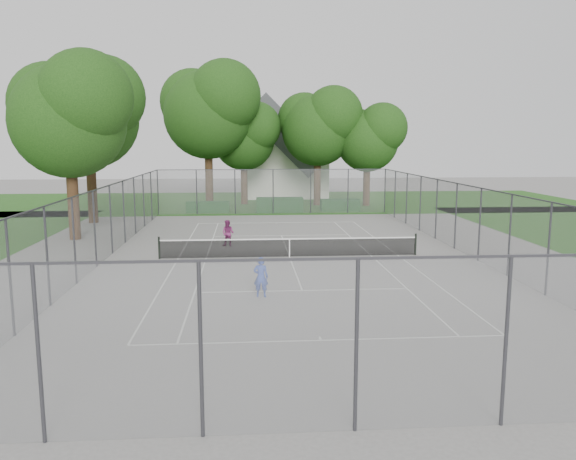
{
  "coord_description": "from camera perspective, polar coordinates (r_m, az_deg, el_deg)",
  "views": [
    {
      "loc": [
        -2.09,
        -27.28,
        5.69
      ],
      "look_at": [
        0.0,
        1.0,
        1.2
      ],
      "focal_mm": 35.0,
      "sensor_mm": 36.0,
      "label": 1
    }
  ],
  "objects": [
    {
      "name": "hedge_right",
      "position": [
        46.66,
        5.3,
        2.55
      ],
      "size": [
        3.19,
        1.17,
        0.96
      ],
      "primitive_type": "cube",
      "color": "#154218",
      "rests_on": "ground"
    },
    {
      "name": "house",
      "position": [
        58.2,
        -0.29,
        7.49
      ],
      "size": [
        8.29,
        6.42,
        10.31
      ],
      "color": "silver",
      "rests_on": "ground"
    },
    {
      "name": "court_markings",
      "position": [
        27.94,
        0.15,
        -2.74
      ],
      "size": [
        11.03,
        23.83,
        0.01
      ],
      "color": "silver",
      "rests_on": "ground"
    },
    {
      "name": "hedge_mid",
      "position": [
        45.57,
        -0.85,
        2.58
      ],
      "size": [
        3.77,
        1.08,
        1.19
      ],
      "primitive_type": "cube",
      "color": "#154218",
      "rests_on": "ground"
    },
    {
      "name": "woman_player",
      "position": [
        30.81,
        -6.11,
        -0.33
      ],
      "size": [
        0.86,
        0.78,
        1.45
      ],
      "primitive_type": "imported",
      "rotation": [
        0.0,
        0.0,
        -0.4
      ],
      "color": "#7D2960",
      "rests_on": "ground"
    },
    {
      "name": "tree_far_midright",
      "position": [
        50.39,
        3.15,
        10.71
      ],
      "size": [
        7.29,
        6.66,
        10.48
      ],
      "color": "#352013",
      "rests_on": "ground"
    },
    {
      "name": "hedge_left",
      "position": [
        46.03,
        -8.14,
        2.35
      ],
      "size": [
        3.47,
        1.04,
        0.87
      ],
      "primitive_type": "cube",
      "color": "#154218",
      "rests_on": "ground"
    },
    {
      "name": "tennis_net",
      "position": [
        27.84,
        0.15,
        -1.72
      ],
      "size": [
        12.87,
        0.1,
        1.1
      ],
      "color": "black",
      "rests_on": "ground"
    },
    {
      "name": "tree_side_back",
      "position": [
        41.58,
        -19.58,
        11.45
      ],
      "size": [
        7.93,
        7.24,
        11.4
      ],
      "color": "#352013",
      "rests_on": "ground"
    },
    {
      "name": "tree_far_right",
      "position": [
        50.36,
        8.19,
        9.48
      ],
      "size": [
        6.27,
        5.72,
        9.01
      ],
      "color": "#352013",
      "rests_on": "ground"
    },
    {
      "name": "tree_far_midleft",
      "position": [
        51.29,
        -4.44,
        9.66
      ],
      "size": [
        6.39,
        5.83,
        9.18
      ],
      "color": "#352013",
      "rests_on": "ground"
    },
    {
      "name": "ground",
      "position": [
        27.94,
        0.15,
        -2.75
      ],
      "size": [
        120.0,
        120.0,
        0.0
      ],
      "primitive_type": "plane",
      "color": "slate",
      "rests_on": "ground"
    },
    {
      "name": "girl_player",
      "position": [
        20.75,
        -2.77,
        -4.79
      ],
      "size": [
        0.59,
        0.43,
        1.5
      ],
      "primitive_type": "imported",
      "rotation": [
        0.0,
        0.0,
        3.01
      ],
      "color": "#2C44A7",
      "rests_on": "ground"
    },
    {
      "name": "tree_side_front",
      "position": [
        34.72,
        -21.35,
        11.16
      ],
      "size": [
        7.45,
        6.81,
        10.71
      ],
      "color": "#352013",
      "rests_on": "ground"
    },
    {
      "name": "tree_far_left",
      "position": [
        49.23,
        -8.05,
        12.26
      ],
      "size": [
        8.67,
        7.91,
        12.46
      ],
      "color": "#352013",
      "rests_on": "ground"
    },
    {
      "name": "perimeter_fence",
      "position": [
        27.63,
        0.15,
        0.92
      ],
      "size": [
        18.08,
        34.08,
        3.52
      ],
      "color": "#38383D",
      "rests_on": "ground"
    },
    {
      "name": "grass_far",
      "position": [
        53.62,
        -1.98,
        2.91
      ],
      "size": [
        60.0,
        20.0,
        0.0
      ],
      "primitive_type": "cube",
      "color": "#204D16",
      "rests_on": "ground"
    }
  ]
}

